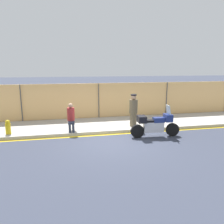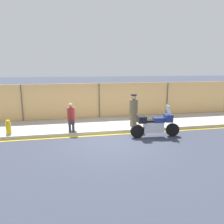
{
  "view_description": "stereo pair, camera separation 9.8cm",
  "coord_description": "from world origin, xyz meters",
  "px_view_note": "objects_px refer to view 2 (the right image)",
  "views": [
    {
      "loc": [
        -1.87,
        -8.83,
        3.23
      ],
      "look_at": [
        0.19,
        1.07,
        1.1
      ],
      "focal_mm": 35.0,
      "sensor_mm": 36.0,
      "label": 1
    },
    {
      "loc": [
        -1.78,
        -8.85,
        3.23
      ],
      "look_at": [
        0.19,
        1.07,
        1.1
      ],
      "focal_mm": 35.0,
      "sensor_mm": 36.0,
      "label": 2
    }
  ],
  "objects_px": {
    "officer_standing": "(134,110)",
    "fire_hydrant": "(8,127)",
    "motorcycle": "(155,125)",
    "person_seated_on_curb": "(71,116)"
  },
  "relations": [
    {
      "from": "motorcycle",
      "to": "fire_hydrant",
      "type": "height_order",
      "value": "motorcycle"
    },
    {
      "from": "fire_hydrant",
      "to": "person_seated_on_curb",
      "type": "bearing_deg",
      "value": -0.04
    },
    {
      "from": "officer_standing",
      "to": "person_seated_on_curb",
      "type": "relative_size",
      "value": 1.26
    },
    {
      "from": "motorcycle",
      "to": "fire_hydrant",
      "type": "xyz_separation_m",
      "value": [
        -6.62,
        1.33,
        -0.11
      ]
    },
    {
      "from": "person_seated_on_curb",
      "to": "motorcycle",
      "type": "bearing_deg",
      "value": -19.45
    },
    {
      "from": "person_seated_on_curb",
      "to": "fire_hydrant",
      "type": "relative_size",
      "value": 1.98
    },
    {
      "from": "motorcycle",
      "to": "person_seated_on_curb",
      "type": "xyz_separation_m",
      "value": [
        -3.76,
        1.33,
        0.3
      ]
    },
    {
      "from": "fire_hydrant",
      "to": "officer_standing",
      "type": "bearing_deg",
      "value": 1.19
    },
    {
      "from": "person_seated_on_curb",
      "to": "fire_hydrant",
      "type": "bearing_deg",
      "value": 179.96
    },
    {
      "from": "officer_standing",
      "to": "fire_hydrant",
      "type": "relative_size",
      "value": 2.49
    }
  ]
}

